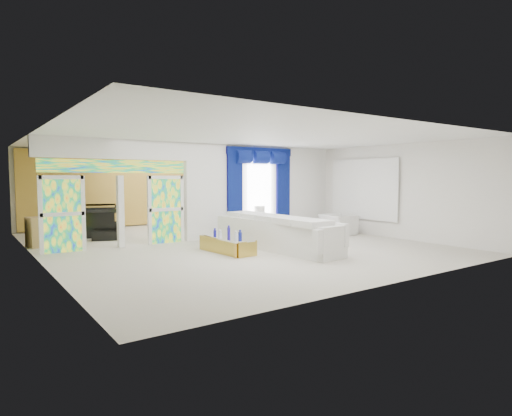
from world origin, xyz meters
TOP-DOWN VIEW (x-y plane):
  - floor at (0.00, 0.00)m, footprint 12.00×12.00m
  - dividing_wall at (2.15, 1.00)m, footprint 5.70×0.18m
  - dividing_header at (-2.85, 1.00)m, footprint 4.30×0.18m
  - stained_panel_left at (-4.28, 1.00)m, footprint 0.95×0.04m
  - stained_panel_right at (-1.42, 1.00)m, footprint 0.95×0.04m
  - stained_transom at (-2.85, 1.00)m, footprint 4.00×0.05m
  - window_pane at (1.90, 0.90)m, footprint 1.00×0.02m
  - blue_drape_left at (0.90, 0.87)m, footprint 0.55×0.10m
  - blue_drape_right at (2.90, 0.87)m, footprint 0.55×0.10m
  - blue_pelmet at (1.90, 0.87)m, footprint 2.60×0.12m
  - wall_mirror at (4.94, -1.00)m, footprint 0.04×2.70m
  - gold_curtains at (0.00, 5.90)m, footprint 9.70×0.12m
  - white_sofa at (0.56, -1.75)m, footprint 1.27×4.25m
  - coffee_table at (-0.79, -1.45)m, footprint 0.73×1.78m
  - console_table at (2.12, 0.78)m, footprint 1.24×0.42m
  - table_lamp at (1.82, 0.78)m, footprint 0.36×0.36m
  - armchair at (4.14, -0.61)m, footprint 1.03×1.15m
  - grand_piano at (-2.75, 4.17)m, footprint 2.01×2.31m
  - piano_bench at (-2.75, 2.57)m, footprint 0.89×0.56m
  - tv_console at (-4.64, 2.36)m, footprint 0.68×0.64m
  - chandelier at (-2.30, 3.40)m, footprint 0.60×0.60m
  - decanters at (-0.78, -1.53)m, footprint 0.22×1.17m

SIDE VIEW (x-z plane):
  - floor at x=0.00m, z-range 0.00..0.00m
  - piano_bench at x=-2.75m, z-range 0.00..0.28m
  - coffee_table at x=-0.79m, z-range 0.00..0.39m
  - console_table at x=2.12m, z-range 0.00..0.41m
  - armchair at x=4.14m, z-range 0.00..0.69m
  - white_sofa at x=0.56m, z-range 0.00..0.80m
  - tv_console at x=-4.64m, z-range 0.00..0.84m
  - decanters at x=-0.78m, z-range 0.35..0.61m
  - grand_piano at x=-2.75m, z-range 0.00..0.99m
  - table_lamp at x=1.82m, z-range 0.41..0.99m
  - stained_panel_left at x=-4.28m, z-range 0.00..2.00m
  - stained_panel_right at x=-1.42m, z-range 0.00..2.00m
  - blue_drape_left at x=0.90m, z-range 0.00..2.80m
  - blue_drape_right at x=2.90m, z-range 0.00..2.80m
  - window_pane at x=1.90m, z-range 0.30..2.60m
  - dividing_wall at x=2.15m, z-range 0.00..3.00m
  - gold_curtains at x=0.00m, z-range 0.05..2.95m
  - wall_mirror at x=4.94m, z-range 0.60..2.50m
  - stained_transom at x=-2.85m, z-range 2.08..2.42m
  - chandelier at x=-2.30m, z-range 2.35..2.95m
  - dividing_header at x=-2.85m, z-range 2.45..3.00m
  - blue_pelmet at x=1.90m, z-range 2.69..2.94m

